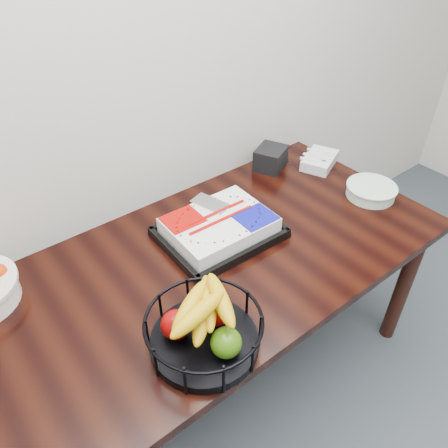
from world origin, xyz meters
TOP-DOWN VIEW (x-y plane):
  - table at (0.00, 2.00)m, footprint 1.80×0.90m
  - cake_tray at (0.07, 2.09)m, footprint 0.46×0.37m
  - fruit_basket at (-0.28, 1.71)m, footprint 0.35×0.35m
  - plate_stack at (0.78, 1.89)m, footprint 0.22×0.22m
  - fork_bag at (0.80, 2.22)m, footprint 0.24×0.20m
  - napkin_box at (0.59, 2.35)m, footprint 0.19×0.18m

SIDE VIEW (x-z plane):
  - table at x=0.00m, z-range 0.29..1.04m
  - plate_stack at x=0.78m, z-range 0.75..0.80m
  - fork_bag at x=0.80m, z-range 0.75..0.81m
  - cake_tray at x=0.07m, z-range 0.75..0.84m
  - napkin_box at x=0.59m, z-range 0.75..0.86m
  - fruit_basket at x=-0.28m, z-range 0.73..0.92m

